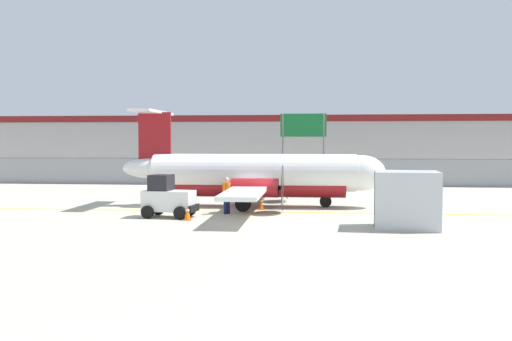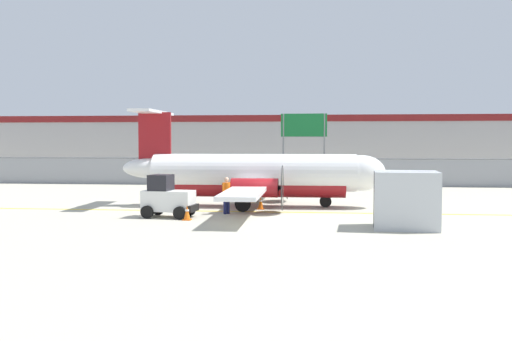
{
  "view_description": "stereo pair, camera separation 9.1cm",
  "coord_description": "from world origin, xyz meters",
  "px_view_note": "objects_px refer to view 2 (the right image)",
  "views": [
    {
      "loc": [
        1.62,
        -24.77,
        3.37
      ],
      "look_at": [
        -1.49,
        5.19,
        1.8
      ],
      "focal_mm": 40.0,
      "sensor_mm": 36.0,
      "label": 1
    },
    {
      "loc": [
        1.71,
        -24.76,
        3.37
      ],
      "look_at": [
        -1.49,
        5.19,
        1.8
      ],
      "focal_mm": 40.0,
      "sensor_mm": 36.0,
      "label": 2
    }
  ],
  "objects_px": {
    "ground_crew_worker": "(227,193)",
    "cargo_container": "(406,200)",
    "parked_car_1": "(256,165)",
    "highway_sign": "(304,131)",
    "baggage_tug": "(167,198)",
    "traffic_cone_near_left": "(187,213)",
    "parked_car_0": "(166,166)",
    "commuter_airplane": "(259,175)",
    "traffic_cone_far_left": "(252,197)",
    "parked_car_2": "(337,165)",
    "traffic_cone_near_right": "(261,203)",
    "parked_car_3": "(437,168)"
  },
  "relations": [
    {
      "from": "parked_car_1",
      "to": "traffic_cone_near_right",
      "type": "bearing_deg",
      "value": 93.89
    },
    {
      "from": "traffic_cone_near_right",
      "to": "parked_car_3",
      "type": "relative_size",
      "value": 0.15
    },
    {
      "from": "commuter_airplane",
      "to": "traffic_cone_far_left",
      "type": "distance_m",
      "value": 2.46
    },
    {
      "from": "cargo_container",
      "to": "baggage_tug",
      "type": "bearing_deg",
      "value": 172.28
    },
    {
      "from": "commuter_airplane",
      "to": "traffic_cone_near_right",
      "type": "distance_m",
      "value": 1.75
    },
    {
      "from": "commuter_airplane",
      "to": "traffic_cone_near_left",
      "type": "distance_m",
      "value": 6.02
    },
    {
      "from": "parked_car_2",
      "to": "parked_car_3",
      "type": "distance_m",
      "value": 10.09
    },
    {
      "from": "ground_crew_worker",
      "to": "cargo_container",
      "type": "bearing_deg",
      "value": 8.25
    },
    {
      "from": "parked_car_0",
      "to": "parked_car_2",
      "type": "relative_size",
      "value": 1.02
    },
    {
      "from": "parked_car_1",
      "to": "highway_sign",
      "type": "height_order",
      "value": "highway_sign"
    },
    {
      "from": "cargo_container",
      "to": "parked_car_0",
      "type": "relative_size",
      "value": 0.59
    },
    {
      "from": "commuter_airplane",
      "to": "traffic_cone_far_left",
      "type": "height_order",
      "value": "commuter_airplane"
    },
    {
      "from": "traffic_cone_near_right",
      "to": "parked_car_0",
      "type": "bearing_deg",
      "value": 114.34
    },
    {
      "from": "baggage_tug",
      "to": "traffic_cone_near_left",
      "type": "height_order",
      "value": "baggage_tug"
    },
    {
      "from": "traffic_cone_near_left",
      "to": "parked_car_1",
      "type": "relative_size",
      "value": 0.15
    },
    {
      "from": "ground_crew_worker",
      "to": "highway_sign",
      "type": "distance_m",
      "value": 19.46
    },
    {
      "from": "traffic_cone_far_left",
      "to": "parked_car_0",
      "type": "xyz_separation_m",
      "value": [
        -11.06,
        23.09,
        0.58
      ]
    },
    {
      "from": "baggage_tug",
      "to": "highway_sign",
      "type": "relative_size",
      "value": 0.45
    },
    {
      "from": "baggage_tug",
      "to": "highway_sign",
      "type": "distance_m",
      "value": 21.33
    },
    {
      "from": "cargo_container",
      "to": "traffic_cone_near_right",
      "type": "distance_m",
      "value": 8.29
    },
    {
      "from": "traffic_cone_near_right",
      "to": "parked_car_3",
      "type": "height_order",
      "value": "parked_car_3"
    },
    {
      "from": "cargo_container",
      "to": "commuter_airplane",
      "type": "bearing_deg",
      "value": 138.43
    },
    {
      "from": "ground_crew_worker",
      "to": "highway_sign",
      "type": "bearing_deg",
      "value": 114.18
    },
    {
      "from": "traffic_cone_near_left",
      "to": "parked_car_0",
      "type": "xyz_separation_m",
      "value": [
        -9.14,
        30.41,
        0.58
      ]
    },
    {
      "from": "traffic_cone_far_left",
      "to": "parked_car_0",
      "type": "bearing_deg",
      "value": 115.6
    },
    {
      "from": "cargo_container",
      "to": "parked_car_2",
      "type": "relative_size",
      "value": 0.61
    },
    {
      "from": "commuter_airplane",
      "to": "cargo_container",
      "type": "height_order",
      "value": "commuter_airplane"
    },
    {
      "from": "baggage_tug",
      "to": "traffic_cone_far_left",
      "type": "relative_size",
      "value": 3.82
    },
    {
      "from": "commuter_airplane",
      "to": "highway_sign",
      "type": "distance_m",
      "value": 16.18
    },
    {
      "from": "parked_car_2",
      "to": "parked_car_1",
      "type": "bearing_deg",
      "value": -174.01
    },
    {
      "from": "ground_crew_worker",
      "to": "traffic_cone_near_right",
      "type": "relative_size",
      "value": 2.66
    },
    {
      "from": "parked_car_1",
      "to": "highway_sign",
      "type": "distance_m",
      "value": 13.87
    },
    {
      "from": "commuter_airplane",
      "to": "parked_car_0",
      "type": "height_order",
      "value": "commuter_airplane"
    },
    {
      "from": "cargo_container",
      "to": "parked_car_2",
      "type": "bearing_deg",
      "value": 96.75
    },
    {
      "from": "baggage_tug",
      "to": "traffic_cone_near_right",
      "type": "distance_m",
      "value": 5.08
    },
    {
      "from": "cargo_container",
      "to": "parked_car_1",
      "type": "xyz_separation_m",
      "value": [
        -9.54,
        34.99,
        -0.21
      ]
    },
    {
      "from": "parked_car_2",
      "to": "commuter_airplane",
      "type": "bearing_deg",
      "value": -100.35
    },
    {
      "from": "commuter_airplane",
      "to": "parked_car_2",
      "type": "distance_m",
      "value": 29.72
    },
    {
      "from": "traffic_cone_near_left",
      "to": "parked_car_0",
      "type": "relative_size",
      "value": 0.15
    },
    {
      "from": "ground_crew_worker",
      "to": "parked_car_1",
      "type": "distance_m",
      "value": 31.48
    },
    {
      "from": "traffic_cone_far_left",
      "to": "highway_sign",
      "type": "distance_m",
      "value": 14.59
    },
    {
      "from": "cargo_container",
      "to": "traffic_cone_near_right",
      "type": "relative_size",
      "value": 3.99
    },
    {
      "from": "commuter_airplane",
      "to": "traffic_cone_far_left",
      "type": "xyz_separation_m",
      "value": [
        -0.59,
        2.01,
        -1.29
      ]
    },
    {
      "from": "traffic_cone_near_left",
      "to": "baggage_tug",
      "type": "bearing_deg",
      "value": 141.92
    },
    {
      "from": "traffic_cone_near_right",
      "to": "traffic_cone_far_left",
      "type": "height_order",
      "value": "same"
    },
    {
      "from": "parked_car_0",
      "to": "traffic_cone_near_left",
      "type": "bearing_deg",
      "value": -68.86
    },
    {
      "from": "traffic_cone_far_left",
      "to": "parked_car_2",
      "type": "bearing_deg",
      "value": 78.35
    },
    {
      "from": "baggage_tug",
      "to": "parked_car_3",
      "type": "distance_m",
      "value": 33.91
    },
    {
      "from": "traffic_cone_near_left",
      "to": "parked_car_0",
      "type": "distance_m",
      "value": 31.76
    },
    {
      "from": "traffic_cone_near_right",
      "to": "parked_car_2",
      "type": "distance_m",
      "value": 30.83
    }
  ]
}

